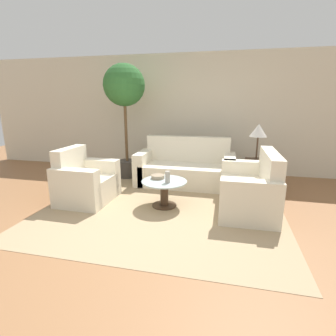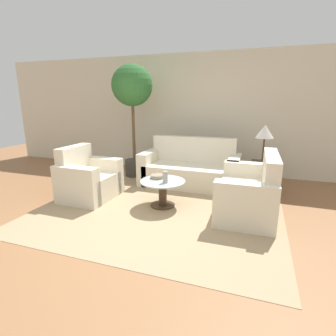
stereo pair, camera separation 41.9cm
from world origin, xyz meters
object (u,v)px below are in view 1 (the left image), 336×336
(potted_plant, at_px, (124,94))
(vase, at_px, (168,177))
(table_lamp, at_px, (258,132))
(loveseat, at_px, (252,191))
(coffee_table, at_px, (164,190))
(bowl, at_px, (158,177))
(armchair, at_px, (84,183))
(sofa_main, at_px, (186,169))

(potted_plant, xyz_separation_m, vase, (1.24, -1.49, -1.23))
(potted_plant, distance_m, vase, 2.29)
(table_lamp, bearing_deg, potted_plant, 175.81)
(loveseat, distance_m, vase, 1.27)
(coffee_table, xyz_separation_m, table_lamp, (1.43, 1.21, 0.79))
(bowl, bearing_deg, vase, -41.60)
(table_lamp, height_order, vase, table_lamp)
(armchair, xyz_separation_m, potted_plant, (0.16, 1.47, 1.44))
(coffee_table, bearing_deg, sofa_main, 83.75)
(coffee_table, bearing_deg, vase, -48.83)
(vase, xyz_separation_m, bowl, (-0.20, 0.18, -0.06))
(bowl, bearing_deg, loveseat, 2.94)
(bowl, bearing_deg, table_lamp, 35.69)
(table_lamp, distance_m, potted_plant, 2.69)
(loveseat, bearing_deg, table_lamp, 172.35)
(loveseat, distance_m, potted_plant, 3.11)
(armchair, height_order, coffee_table, armchair)
(loveseat, relative_size, table_lamp, 2.10)
(coffee_table, xyz_separation_m, potted_plant, (-1.17, 1.40, 1.46))
(loveseat, xyz_separation_m, bowl, (-1.43, -0.07, 0.15))
(potted_plant, bearing_deg, loveseat, -26.57)
(coffee_table, distance_m, potted_plant, 2.34)
(loveseat, bearing_deg, potted_plant, -117.36)
(loveseat, bearing_deg, coffee_table, -83.41)
(coffee_table, xyz_separation_m, vase, (0.07, -0.08, 0.23))
(sofa_main, xyz_separation_m, table_lamp, (1.30, 0.01, 0.77))
(sofa_main, height_order, coffee_table, sofa_main)
(table_lamp, relative_size, bowl, 3.08)
(potted_plant, bearing_deg, table_lamp, -4.19)
(sofa_main, xyz_separation_m, vase, (-0.06, -1.29, 0.21))
(sofa_main, relative_size, armchair, 2.02)
(armchair, bearing_deg, table_lamp, -64.18)
(coffee_table, distance_m, bowl, 0.24)
(potted_plant, height_order, vase, potted_plant)
(sofa_main, relative_size, vase, 10.52)
(sofa_main, height_order, potted_plant, potted_plant)
(vase, bearing_deg, loveseat, 11.52)
(sofa_main, relative_size, loveseat, 1.37)
(loveseat, distance_m, bowl, 1.44)
(loveseat, relative_size, potted_plant, 0.59)
(sofa_main, relative_size, potted_plant, 0.80)
(coffee_table, bearing_deg, table_lamp, 40.35)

